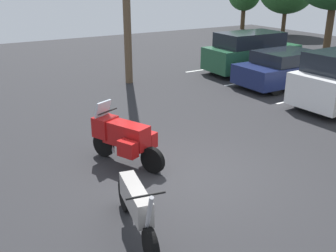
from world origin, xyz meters
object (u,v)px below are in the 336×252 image
at_px(motorcycle_second, 136,206).
at_px(car_navy, 288,68).
at_px(motorcycle_touring, 123,137).
at_px(car_green, 251,52).

relative_size(motorcycle_second, car_navy, 0.50).
xyz_separation_m(motorcycle_touring, car_green, (-5.68, 9.15, 0.25)).
bearing_deg(motorcycle_second, car_navy, 120.46).
relative_size(motorcycle_second, car_green, 0.49).
xyz_separation_m(motorcycle_touring, car_navy, (-3.11, 8.79, 0.02)).
relative_size(motorcycle_touring, car_green, 0.45).
height_order(motorcycle_touring, motorcycle_second, motorcycle_touring).
bearing_deg(motorcycle_second, car_green, 129.34).
height_order(motorcycle_second, car_navy, car_navy).
distance_m(car_green, car_navy, 2.60).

